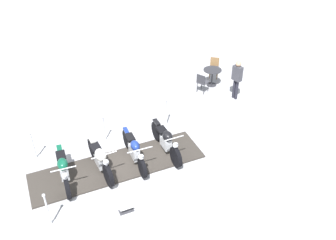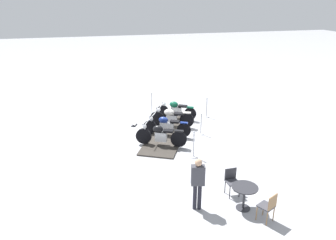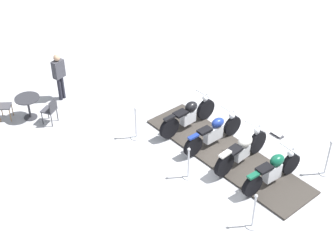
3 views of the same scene
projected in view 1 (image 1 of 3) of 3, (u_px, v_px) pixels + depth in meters
ground_plane at (118, 166)px, 11.65m from camera, size 80.00×80.00×0.00m
display_platform at (118, 166)px, 11.63m from camera, size 3.85×5.62×0.06m
motorcycle_forest at (64, 169)px, 10.77m from camera, size 1.87×1.19×0.93m
motorcycle_cream at (100, 159)px, 11.14m from camera, size 2.03×1.06×1.03m
motorcycle_navy at (134, 150)px, 11.52m from camera, size 2.01×1.23×0.93m
motorcycle_black at (166, 141)px, 11.89m from camera, size 2.04×1.11×1.00m
stanchion_left_mid at (105, 132)px, 12.57m from camera, size 0.30×0.30×1.02m
stanchion_right_front at (49, 214)px, 9.49m from camera, size 0.29×0.29×1.15m
stanchion_left_rear at (166, 117)px, 13.37m from camera, size 0.35×0.35×1.12m
stanchion_left_front at (34, 150)px, 11.78m from camera, size 0.32×0.32×1.07m
info_placard at (126, 210)px, 10.08m from camera, size 0.37×0.46×0.18m
cafe_table at (212, 73)px, 15.75m from camera, size 0.79×0.79×0.76m
cafe_chair_near_table at (214, 66)px, 16.43m from camera, size 0.54×0.54×0.91m
cafe_chair_across_table at (202, 82)px, 15.24m from camera, size 0.41×0.41×0.88m
bystander_person at (237, 77)px, 14.58m from camera, size 0.44×0.31×1.68m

